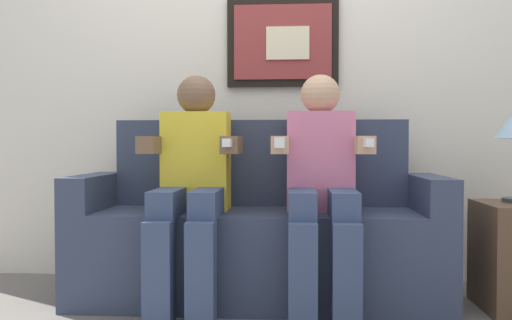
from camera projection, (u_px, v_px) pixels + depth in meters
ground_plane at (254, 319)px, 2.36m from camera, size 5.46×5.46×0.00m
back_wall_assembly at (264, 53)px, 3.08m from camera, size 4.20×0.10×2.60m
couch at (258, 236)px, 2.68m from camera, size 1.80×0.58×0.90m
person_on_left at (192, 180)px, 2.52m from camera, size 0.46×0.56×1.11m
person_on_right at (321, 180)px, 2.48m from camera, size 0.46×0.56×1.11m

